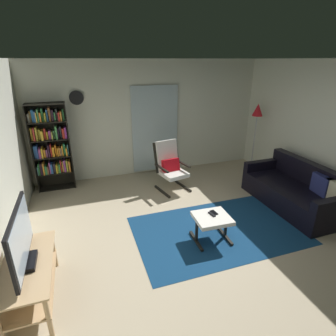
{
  "coord_description": "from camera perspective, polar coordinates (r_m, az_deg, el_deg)",
  "views": [
    {
      "loc": [
        -1.61,
        -3.16,
        2.58
      ],
      "look_at": [
        -0.18,
        1.05,
        0.79
      ],
      "focal_mm": 28.97,
      "sensor_mm": 36.0,
      "label": 1
    }
  ],
  "objects": [
    {
      "name": "glass_door_panel",
      "position": [
        6.43,
        -2.72,
        8.09
      ],
      "size": [
        1.1,
        0.01,
        2.0
      ],
      "primitive_type": "cube",
      "color": "silver"
    },
    {
      "name": "bookshelf_near_tv",
      "position": [
        6.04,
        -23.43,
        4.4
      ],
      "size": [
        0.73,
        0.3,
        1.8
      ],
      "color": "black",
      "rests_on": "ground"
    },
    {
      "name": "leather_sofa",
      "position": [
        5.6,
        25.32,
        -4.48
      ],
      "size": [
        0.9,
        1.91,
        0.81
      ],
      "color": "black",
      "rests_on": "ground"
    },
    {
      "name": "ottoman",
      "position": [
        4.18,
        9.23,
        -10.85
      ],
      "size": [
        0.54,
        0.5,
        0.41
      ],
      "color": "white",
      "rests_on": "ground"
    },
    {
      "name": "tv_stand",
      "position": [
        3.57,
        -27.07,
        -19.78
      ],
      "size": [
        0.52,
        1.15,
        0.53
      ],
      "color": "tan",
      "rests_on": "ground"
    },
    {
      "name": "television",
      "position": [
        3.29,
        -28.51,
        -13.19
      ],
      "size": [
        0.2,
        0.99,
        0.65
      ],
      "color": "black",
      "rests_on": "tv_stand"
    },
    {
      "name": "ground_plane",
      "position": [
        4.39,
        6.86,
        -14.29
      ],
      "size": [
        7.02,
        7.02,
        0.0
      ],
      "primitive_type": "plane",
      "color": "tan"
    },
    {
      "name": "lounge_armchair",
      "position": [
        5.66,
        0.46,
        0.72
      ],
      "size": [
        0.69,
        0.75,
        1.02
      ],
      "color": "black",
      "rests_on": "ground"
    },
    {
      "name": "area_rug",
      "position": [
        4.58,
        10.37,
        -12.72
      ],
      "size": [
        2.65,
        1.67,
        0.01
      ],
      "primitive_type": "cube",
      "color": "navy",
      "rests_on": "ground"
    },
    {
      "name": "floor_lamp_by_shelf",
      "position": [
        6.68,
        18.26,
        10.55
      ],
      "size": [
        0.24,
        0.24,
        1.65
      ],
      "color": "#A5A5AD",
      "rests_on": "ground"
    },
    {
      "name": "cell_phone",
      "position": [
        4.23,
        9.64,
        -9.23
      ],
      "size": [
        0.08,
        0.15,
        0.01
      ],
      "primitive_type": "cube",
      "rotation": [
        0.0,
        0.0,
        0.08
      ],
      "color": "black",
      "rests_on": "ottoman"
    },
    {
      "name": "wall_back",
      "position": [
        6.4,
        -3.87,
        10.31
      ],
      "size": [
        5.6,
        0.06,
        2.6
      ],
      "primitive_type": "cube",
      "color": "silver",
      "rests_on": "ground"
    },
    {
      "name": "tv_remote",
      "position": [
        4.17,
        9.21,
        -9.58
      ],
      "size": [
        0.06,
        0.15,
        0.02
      ],
      "primitive_type": "cube",
      "rotation": [
        0.0,
        0.0,
        0.18
      ],
      "color": "black",
      "rests_on": "ottoman"
    },
    {
      "name": "wall_clock",
      "position": [
        6.03,
        -18.71,
        13.83
      ],
      "size": [
        0.29,
        0.03,
        0.29
      ],
      "color": "silver"
    }
  ]
}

